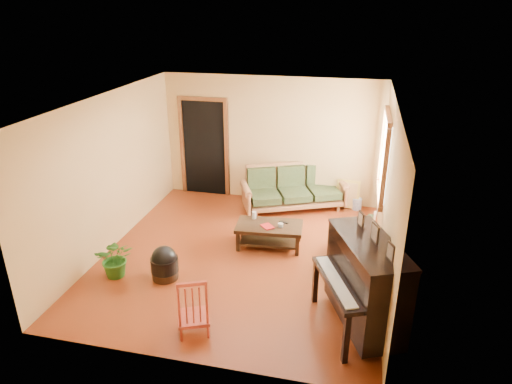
% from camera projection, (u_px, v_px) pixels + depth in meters
% --- Properties ---
extents(floor, '(5.00, 5.00, 0.00)m').
position_uv_depth(floor, '(241.00, 256.00, 7.64)').
color(floor, '#591E0B').
rests_on(floor, ground).
extents(doorway, '(1.08, 0.16, 2.05)m').
position_uv_depth(doorway, '(204.00, 148.00, 9.77)').
color(doorway, black).
rests_on(doorway, floor).
extents(window, '(0.12, 1.36, 1.46)m').
position_uv_depth(window, '(384.00, 156.00, 7.77)').
color(window, white).
rests_on(window, right_wall).
extents(sofa, '(2.23, 1.63, 0.88)m').
position_uv_depth(sofa, '(294.00, 188.00, 9.22)').
color(sofa, brown).
rests_on(sofa, floor).
extents(coffee_table, '(1.17, 0.71, 0.41)m').
position_uv_depth(coffee_table, '(269.00, 235.00, 7.88)').
color(coffee_table, black).
rests_on(coffee_table, floor).
extents(armchair, '(0.82, 0.85, 0.79)m').
position_uv_depth(armchair, '(352.00, 238.00, 7.40)').
color(armchair, brown).
rests_on(armchair, floor).
extents(piano, '(1.31, 1.62, 1.24)m').
position_uv_depth(piano, '(366.00, 285.00, 5.78)').
color(piano, black).
rests_on(piano, floor).
extents(footstool, '(0.54, 0.54, 0.40)m').
position_uv_depth(footstool, '(165.00, 266.00, 6.96)').
color(footstool, black).
rests_on(footstool, floor).
extents(red_chair, '(0.53, 0.55, 0.84)m').
position_uv_depth(red_chair, '(193.00, 304.00, 5.75)').
color(red_chair, maroon).
rests_on(red_chair, floor).
extents(leaning_frame, '(0.47, 0.16, 0.62)m').
position_uv_depth(leaning_frame, '(348.00, 194.00, 9.30)').
color(leaning_frame, gold).
rests_on(leaning_frame, floor).
extents(ceramic_crock, '(0.24, 0.24, 0.24)m').
position_uv_depth(ceramic_crock, '(357.00, 204.00, 9.31)').
color(ceramic_crock, '#325398').
rests_on(ceramic_crock, floor).
extents(potted_plant, '(0.71, 0.67, 0.63)m').
position_uv_depth(potted_plant, '(116.00, 258.00, 6.97)').
color(potted_plant, '#26601B').
rests_on(potted_plant, floor).
extents(book, '(0.28, 0.28, 0.02)m').
position_uv_depth(book, '(263.00, 228.00, 7.68)').
color(book, maroon).
rests_on(book, coffee_table).
extents(candle, '(0.09, 0.09, 0.13)m').
position_uv_depth(candle, '(254.00, 215.00, 8.00)').
color(candle, silver).
rests_on(candle, coffee_table).
extents(glass_jar, '(0.12, 0.12, 0.06)m').
position_uv_depth(glass_jar, '(281.00, 225.00, 7.72)').
color(glass_jar, silver).
rests_on(glass_jar, coffee_table).
extents(remote, '(0.17, 0.10, 0.02)m').
position_uv_depth(remote, '(284.00, 222.00, 7.87)').
color(remote, black).
rests_on(remote, coffee_table).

